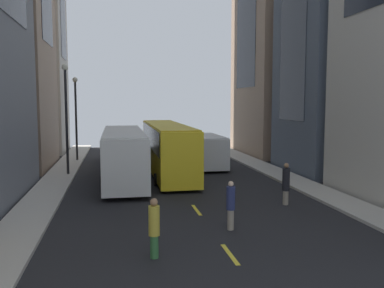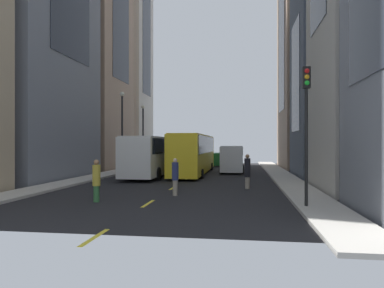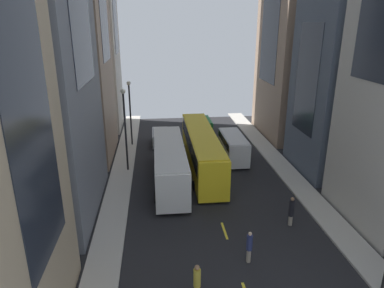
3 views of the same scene
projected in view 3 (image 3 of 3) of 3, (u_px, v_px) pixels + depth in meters
name	position (u px, v px, depth m)	size (l,w,h in m)	color
ground_plane	(205.00, 176.00, 31.95)	(41.35, 41.35, 0.00)	black
sidewalk_west	(121.00, 179.00, 31.16)	(2.05, 44.00, 0.15)	#B2ADA3
sidewalk_east	(286.00, 171.00, 32.70)	(2.05, 44.00, 0.15)	#B2ADA3
lane_stripe_2	(224.00, 231.00, 23.50)	(0.16, 2.00, 0.01)	yellow
lane_stripe_3	(211.00, 190.00, 29.14)	(0.16, 2.00, 0.01)	yellow
lane_stripe_4	(201.00, 163.00, 34.77)	(0.16, 2.00, 0.01)	yellow
lane_stripe_5	(194.00, 144.00, 40.40)	(0.16, 2.00, 0.01)	yellow
lane_stripe_6	(189.00, 129.00, 46.03)	(0.16, 2.00, 0.01)	yellow
lane_stripe_7	(185.00, 117.00, 51.67)	(0.16, 2.00, 0.01)	yellow
building_east_2	(352.00, 79.00, 30.79)	(8.30, 7.87, 17.15)	#4C5666
building_east_3	(303.00, 9.00, 39.15)	(7.31, 10.58, 29.39)	#937760
city_bus_white	(170.00, 160.00, 30.13)	(2.80, 12.02, 3.35)	silver
streetcar_yellow	(202.00, 147.00, 33.01)	(2.70, 14.69, 3.59)	yellow
delivery_van_white	(233.00, 145.00, 35.26)	(2.25, 5.92, 2.58)	white
car_silver_0	(161.00, 137.00, 39.94)	(2.04, 4.26, 1.51)	#B7BABF
car_green_1	(203.00, 124.00, 44.60)	(2.06, 4.21, 1.63)	#1E7238
pedestrian_walking_far	(291.00, 211.00, 23.82)	(0.38, 0.38, 2.14)	gray
pedestrian_waiting_curb	(249.00, 246.00, 20.12)	(0.36, 0.36, 2.02)	gray
pedestrian_crossing_mid	(197.00, 281.00, 17.39)	(0.37, 0.37, 2.03)	#336B38
streetlamp_near	(130.00, 107.00, 38.30)	(0.44, 0.44, 7.17)	black
streetlamp_far	(125.00, 122.00, 31.39)	(0.44, 0.44, 7.65)	black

